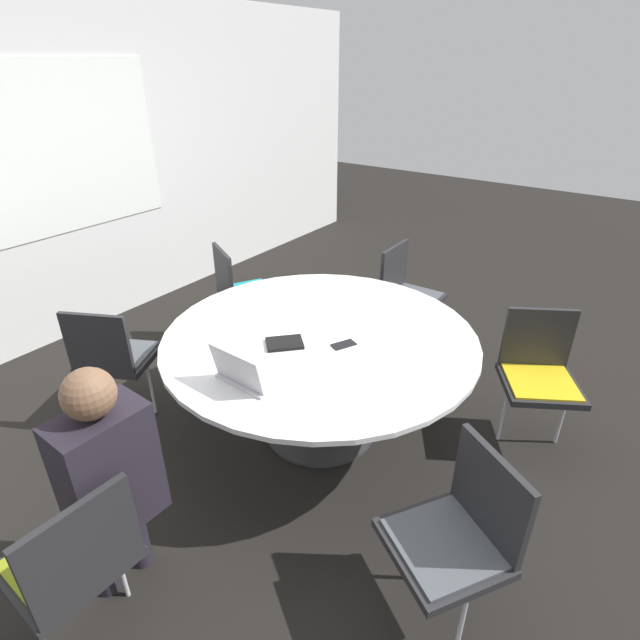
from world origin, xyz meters
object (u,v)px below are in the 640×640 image
Objects in this scene: laptop at (245,374)px; spiral_notebook at (285,343)px; chair_1 at (459,530)px; cell_phone at (344,345)px; chair_2 at (539,369)px; chair_5 at (113,353)px; chair_3 at (407,289)px; person_0 at (108,473)px; chair_0 at (73,557)px; chair_4 at (240,287)px.

laptop is 1.31× the size of spiral_notebook.
cell_phone is at bearing -0.65° from chair_1.
spiral_notebook is at bearing 7.46° from chair_2.
spiral_notebook is at bearing 124.51° from cell_phone.
chair_5 is 2.56× the size of laptop.
chair_2 and chair_3 have the same top height.
person_0 is (-2.14, 1.18, 0.19)m from chair_2.
chair_3 is at bearing 2.26° from person_0.
chair_2 is 0.71× the size of person_0.
chair_1 is at bearing 61.23° from chair_2.
chair_2 reaches higher than cell_phone.
chair_5 is at bearing -28.91° from chair_3.
chair_2 is at bearing 4.71° from chair_5.
chair_0 and chair_5 have the same top height.
chair_3 is 2.75m from person_0.
chair_1 and chair_4 have the same top height.
spiral_notebook is (1.19, 0.04, 0.03)m from person_0.
person_0 is 3.61× the size of laptop.
chair_4 reaches higher than cell_phone.
chair_3 is at bearing -0.64° from spiral_notebook.
chair_0 is 1.45m from spiral_notebook.
chair_2 is 1.00× the size of chair_5.
laptop reaches higher than chair_0.
chair_3 is (2.01, 1.25, 0.00)m from chair_1.
chair_1 is 1.00× the size of chair_5.
person_0 reaches higher than chair_4.
chair_2 is at bearing -127.94° from laptop.
person_0 is at bearing -0.11° from chair_3.
chair_1 and chair_5 have the same top height.
chair_0 and chair_3 have the same top height.
chair_5 is (-0.00, 2.33, 0.00)m from chair_1.
chair_5 reaches higher than spiral_notebook.
chair_4 is 1.71m from laptop.
chair_3 is at bearing 3.67° from chair_0.
chair_1 is at bearing 0.43° from chair_4.
chair_0 is 1.64m from cell_phone.
chair_3 is at bearing 34.68° from chair_5.
person_0 is 0.77m from laptop.
chair_1 is at bearing -123.32° from cell_phone.
cell_phone is (1.38, -0.24, 0.02)m from person_0.
chair_3 is 1.38m from chair_4.
cell_phone is at bearing 8.47° from chair_2.
cell_phone is at bearing -8.11° from person_0.
chair_0 is 3.35× the size of spiral_notebook.
spiral_notebook is (-0.78, -1.12, 0.22)m from chair_4.
spiral_notebook is at bearing -3.84° from chair_5.
chair_0 is at bearing 1.29° from chair_3.
cell_phone is at bearing -55.49° from spiral_notebook.
chair_4 and chair_5 have the same top height.
chair_0 is 1.51m from chair_1.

